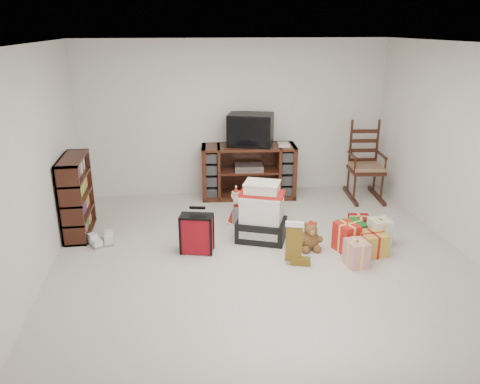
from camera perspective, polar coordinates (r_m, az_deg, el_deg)
name	(u,v)px	position (r m, az deg, el deg)	size (l,w,h in m)	color
room	(264,160)	(5.30, 2.97, 3.97)	(5.01, 5.01, 2.51)	beige
tv_stand	(249,171)	(7.64, 1.06, 2.55)	(1.55, 0.67, 0.86)	#462314
bookshelf	(77,197)	(6.61, -19.28, -0.62)	(0.29, 0.88, 1.07)	#3B1910
rocking_chair	(364,171)	(7.90, 14.89, 2.54)	(0.61, 0.91, 1.30)	#3B1910
gift_pile	(262,215)	(6.11, 2.65, -2.88)	(0.74, 0.65, 0.78)	black
red_suitcase	(197,234)	(5.82, -5.28, -5.08)	(0.42, 0.28, 0.58)	maroon
stocking	(294,243)	(5.57, 6.59, -6.16)	(0.25, 0.11, 0.53)	#0D7A1F
teddy_bear	(310,237)	(5.98, 8.51, -5.49)	(0.25, 0.22, 0.37)	brown
santa_figurine	(272,207)	(6.74, 3.89, -1.87)	(0.27, 0.26, 0.55)	#A21C11
mrs_claus_figurine	(236,209)	(6.65, -0.48, -2.14)	(0.27, 0.26, 0.55)	#A21C11
sneaker_pair	(102,240)	(6.35, -16.48, -5.68)	(0.38, 0.30, 0.10)	silver
gift_cluster	(361,237)	(6.16, 14.50, -5.35)	(0.82, 1.15, 0.28)	red
crt_television	(251,130)	(7.50, 1.31, 7.61)	(0.81, 0.69, 0.51)	black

